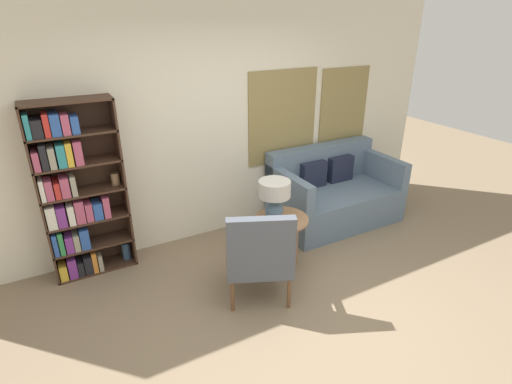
# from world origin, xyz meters

# --- Properties ---
(ground_plane) EXTENTS (14.00, 14.00, 0.00)m
(ground_plane) POSITION_xyz_m (0.00, 0.00, 0.00)
(ground_plane) COLOR #847056
(wall_back) EXTENTS (6.40, 0.08, 2.70)m
(wall_back) POSITION_xyz_m (0.05, 2.03, 1.35)
(wall_back) COLOR silver
(wall_back) RESTS_ON ground_plane
(bookshelf) EXTENTS (0.80, 0.30, 1.82)m
(bookshelf) POSITION_xyz_m (-1.54, 1.84, 0.89)
(bookshelf) COLOR #422B1E
(bookshelf) RESTS_ON ground_plane
(armchair) EXTENTS (0.79, 0.77, 0.95)m
(armchair) POSITION_xyz_m (-0.17, 0.53, 0.53)
(armchair) COLOR brown
(armchair) RESTS_ON ground_plane
(couch) EXTENTS (1.61, 0.93, 0.95)m
(couch) POSITION_xyz_m (1.50, 1.56, 0.35)
(couch) COLOR slate
(couch) RESTS_ON ground_plane
(side_table) EXTENTS (0.57, 0.57, 0.57)m
(side_table) POSITION_xyz_m (0.33, 0.96, 0.52)
(side_table) COLOR #99704C
(side_table) RESTS_ON ground_plane
(table_lamp) EXTENTS (0.33, 0.33, 0.42)m
(table_lamp) POSITION_xyz_m (0.26, 1.00, 0.84)
(table_lamp) COLOR slate
(table_lamp) RESTS_ON side_table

